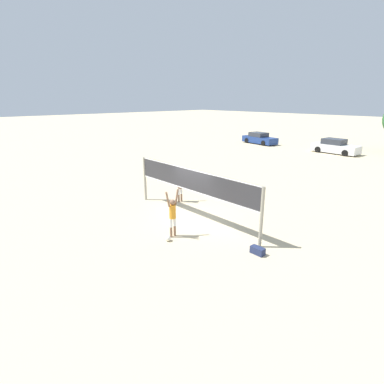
{
  "coord_description": "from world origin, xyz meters",
  "views": [
    {
      "loc": [
        10.01,
        -9.27,
        5.68
      ],
      "look_at": [
        0.0,
        0.0,
        1.38
      ],
      "focal_mm": 28.0,
      "sensor_mm": 36.0,
      "label": 1
    }
  ],
  "objects": [
    {
      "name": "player_blocker",
      "position": [
        -2.34,
        1.24,
        1.03
      ],
      "size": [
        0.28,
        0.68,
        1.97
      ],
      "rotation": [
        0.0,
        0.0,
        -1.57
      ],
      "color": "#8C664C",
      "rests_on": "ground_plane"
    },
    {
      "name": "gear_bag",
      "position": [
        4.25,
        -0.54,
        0.14
      ],
      "size": [
        0.55,
        0.27,
        0.28
      ],
      "color": "navy",
      "rests_on": "ground_plane"
    },
    {
      "name": "parked_car_near",
      "position": [
        -12.65,
        23.59,
        0.65
      ],
      "size": [
        4.95,
        2.46,
        1.43
      ],
      "rotation": [
        0.0,
        0.0,
        -0.16
      ],
      "color": "navy",
      "rests_on": "ground_plane"
    },
    {
      "name": "parked_car_mid",
      "position": [
        -3.02,
        23.64,
        0.69
      ],
      "size": [
        4.83,
        2.15,
        1.54
      ],
      "rotation": [
        0.0,
        0.0,
        -0.06
      ],
      "color": "silver",
      "rests_on": "ground_plane"
    },
    {
      "name": "volleyball_net",
      "position": [
        0.0,
        0.0,
        1.73
      ],
      "size": [
        8.07,
        0.14,
        2.51
      ],
      "color": "gray",
      "rests_on": "ground_plane"
    },
    {
      "name": "player_spiker",
      "position": [
        0.88,
        -1.93,
        1.08
      ],
      "size": [
        0.28,
        0.69,
        2.07
      ],
      "rotation": [
        0.0,
        0.0,
        1.57
      ],
      "color": "#8C664C",
      "rests_on": "ground_plane"
    },
    {
      "name": "volleyball",
      "position": [
        1.09,
        -2.36,
        0.12
      ],
      "size": [
        0.23,
        0.23,
        0.23
      ],
      "color": "silver",
      "rests_on": "ground_plane"
    },
    {
      "name": "ground_plane",
      "position": [
        0.0,
        0.0,
        0.0
      ],
      "size": [
        200.0,
        200.0,
        0.0
      ],
      "primitive_type": "plane",
      "color": "beige"
    }
  ]
}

